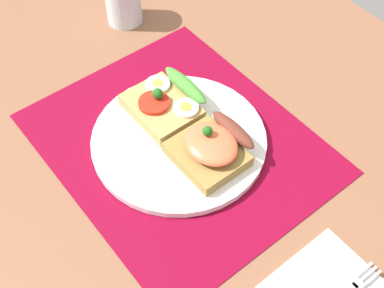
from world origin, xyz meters
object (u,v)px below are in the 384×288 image
object	(u,v)px
sandwich_salmon	(212,147)
drinking_glass	(123,0)
plate	(179,140)
sandwich_egg_tomato	(165,103)

from	to	relation	value
sandwich_salmon	drinking_glass	bearing A→B (deg)	166.27
plate	sandwich_salmon	xyz separation A→B (cm)	(5.34, 1.52, 2.42)
sandwich_egg_tomato	plate	bearing A→B (deg)	-17.00
sandwich_egg_tomato	drinking_glass	distance (cm)	24.17
plate	sandwich_egg_tomato	distance (cm)	5.94
sandwich_egg_tomato	sandwich_salmon	world-z (taller)	sandwich_salmon
plate	drinking_glass	distance (cm)	29.89
plate	sandwich_salmon	world-z (taller)	sandwich_salmon
plate	drinking_glass	bearing A→B (deg)	160.96
sandwich_salmon	plate	bearing A→B (deg)	-164.07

